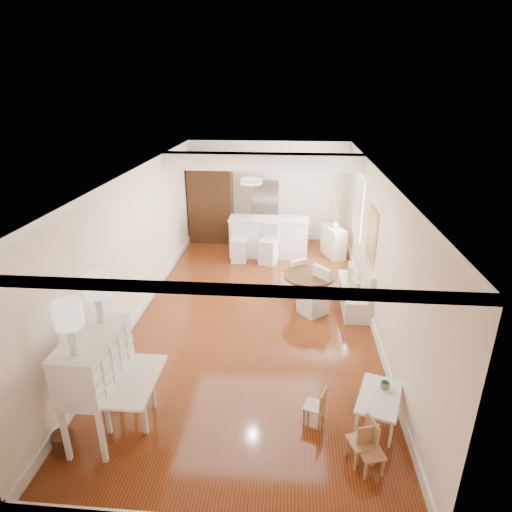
# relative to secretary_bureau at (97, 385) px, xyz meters

# --- Properties ---
(room) EXTENTS (9.00, 9.04, 2.82)m
(room) POSITION_rel_secretary_bureau_xyz_m (1.74, 3.56, 1.26)
(room) COLOR brown
(room) RESTS_ON ground
(secretary_bureau) EXTENTS (1.13, 1.15, 1.43)m
(secretary_bureau) POSITION_rel_secretary_bureau_xyz_m (0.00, 0.00, 0.00)
(secretary_bureau) COLOR white
(secretary_bureau) RESTS_ON ground
(gustavian_armchair) EXTENTS (0.66, 0.66, 1.06)m
(gustavian_armchair) POSITION_rel_secretary_bureau_xyz_m (0.31, 0.20, -0.19)
(gustavian_armchair) COLOR silver
(gustavian_armchair) RESTS_ON ground
(wicker_basket) EXTENTS (0.27, 0.27, 0.26)m
(wicker_basket) POSITION_rel_secretary_bureau_xyz_m (-0.35, -0.38, -0.59)
(wicker_basket) COLOR #4E2B18
(wicker_basket) RESTS_ON ground
(kids_table) EXTENTS (0.75, 0.97, 0.43)m
(kids_table) POSITION_rel_secretary_bureau_xyz_m (3.60, 0.44, -0.50)
(kids_table) COLOR white
(kids_table) RESTS_ON ground
(kids_chair_a) EXTENTS (0.37, 0.37, 0.60)m
(kids_chair_a) POSITION_rel_secretary_bureau_xyz_m (3.28, -0.23, -0.42)
(kids_chair_a) COLOR tan
(kids_chair_a) RESTS_ON ground
(kids_chair_b) EXTENTS (0.33, 0.33, 0.54)m
(kids_chair_b) POSITION_rel_secretary_bureau_xyz_m (2.75, 0.37, -0.45)
(kids_chair_b) COLOR #B08450
(kids_chair_b) RESTS_ON ground
(kids_chair_c) EXTENTS (0.34, 0.34, 0.56)m
(kids_chair_c) POSITION_rel_secretary_bureau_xyz_m (3.38, -0.36, -0.44)
(kids_chair_c) COLOR #A7734C
(kids_chair_c) RESTS_ON ground
(banquette) EXTENTS (0.52, 1.60, 0.98)m
(banquette) POSITION_rel_secretary_bureau_xyz_m (3.69, 3.74, -0.23)
(banquette) COLOR silver
(banquette) RESTS_ON ground
(dining_table) EXTENTS (1.20, 1.20, 0.71)m
(dining_table) POSITION_rel_secretary_bureau_xyz_m (2.77, 3.61, -0.36)
(dining_table) COLOR #482C17
(dining_table) RESTS_ON ground
(slip_chair_near) EXTENTS (0.64, 0.64, 0.94)m
(slip_chair_near) POSITION_rel_secretary_bureau_xyz_m (2.85, 3.35, -0.25)
(slip_chair_near) COLOR silver
(slip_chair_near) RESTS_ON ground
(slip_chair_far) EXTENTS (0.55, 0.56, 0.82)m
(slip_chair_far) POSITION_rel_secretary_bureau_xyz_m (2.47, 4.23, -0.31)
(slip_chair_far) COLOR white
(slip_chair_far) RESTS_ON ground
(breakfast_counter) EXTENTS (2.05, 0.65, 1.03)m
(breakfast_counter) POSITION_rel_secretary_bureau_xyz_m (1.80, 6.34, -0.20)
(breakfast_counter) COLOR white
(breakfast_counter) RESTS_ON ground
(bar_stool_left) EXTENTS (0.41, 0.41, 0.96)m
(bar_stool_left) POSITION_rel_secretary_bureau_xyz_m (1.07, 5.87, -0.24)
(bar_stool_left) COLOR silver
(bar_stool_left) RESTS_ON ground
(bar_stool_right) EXTENTS (0.50, 0.50, 1.00)m
(bar_stool_right) POSITION_rel_secretary_bureau_xyz_m (1.82, 5.80, -0.22)
(bar_stool_right) COLOR white
(bar_stool_right) RESTS_ON ground
(pantry_cabinet) EXTENTS (1.20, 0.60, 2.30)m
(pantry_cabinet) POSITION_rel_secretary_bureau_xyz_m (0.10, 7.42, 0.43)
(pantry_cabinet) COLOR #381E11
(pantry_cabinet) RESTS_ON ground
(fridge) EXTENTS (0.75, 0.65, 1.80)m
(fridge) POSITION_rel_secretary_bureau_xyz_m (2.00, 7.39, 0.18)
(fridge) COLOR silver
(fridge) RESTS_ON ground
(sideboard) EXTENTS (0.63, 0.90, 0.78)m
(sideboard) POSITION_rel_secretary_bureau_xyz_m (3.50, 6.46, -0.32)
(sideboard) COLOR silver
(sideboard) RESTS_ON ground
(pencil_cup) EXTENTS (0.14, 0.14, 0.10)m
(pencil_cup) POSITION_rel_secretary_bureau_xyz_m (3.70, 0.60, -0.24)
(pencil_cup) COLOR #558C52
(pencil_cup) RESTS_ON kids_table
(branch_vase) EXTENTS (0.22, 0.22, 0.18)m
(branch_vase) POSITION_rel_secretary_bureau_xyz_m (3.51, 6.50, 0.16)
(branch_vase) COLOR white
(branch_vase) RESTS_ON sideboard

